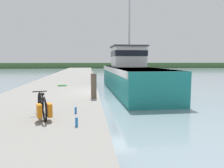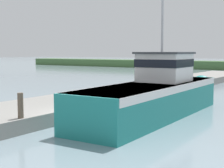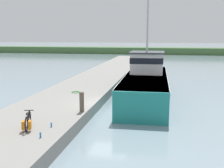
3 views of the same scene
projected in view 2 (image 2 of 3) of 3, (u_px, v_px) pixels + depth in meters
name	position (u px, v px, depth m)	size (l,w,h in m)	color
ground_plane	(74.00, 127.00, 16.75)	(320.00, 320.00, 0.00)	gray
dock_pier	(26.00, 113.00, 18.59)	(5.09, 80.00, 0.71)	gray
fishing_boat_main	(158.00, 93.00, 19.75)	(3.54, 15.08, 9.48)	teal
mooring_post	(20.00, 106.00, 15.29)	(0.26, 0.26, 1.14)	brown
hose_coil	(64.00, 100.00, 20.72)	(0.64, 0.64, 0.05)	green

